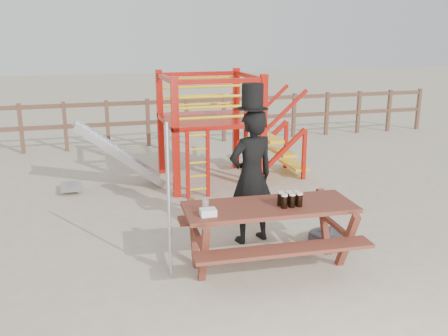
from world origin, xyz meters
TOP-DOWN VIEW (x-y plane):
  - ground at (0.00, 0.00)m, footprint 60.00×60.00m
  - back_fence at (0.00, 7.00)m, footprint 15.09×0.09m
  - playground_fort at (0.12, 3.58)m, footprint 4.71×1.84m
  - picnic_table at (-0.03, -0.18)m, footprint 2.14×1.54m
  - man_with_hat at (0.01, 0.62)m, footprint 0.75×0.58m
  - metal_pole at (-1.25, -0.11)m, footprint 0.04×0.04m
  - parasol_base at (1.02, 0.19)m, footprint 0.59×0.59m
  - paper_bag at (-0.84, -0.32)m, footprint 0.18×0.15m
  - stout_pints at (0.19, -0.28)m, footprint 0.28×0.18m
  - empty_glasses at (-0.84, -0.20)m, footprint 0.08×0.08m

SIDE VIEW (x-z plane):
  - ground at x=0.00m, z-range 0.00..0.00m
  - parasol_base at x=1.02m, z-range -0.06..0.19m
  - picnic_table at x=-0.03m, z-range 0.10..0.90m
  - back_fence at x=0.00m, z-range 0.14..1.34m
  - paper_bag at x=-0.84m, z-range 0.80..0.88m
  - empty_glasses at x=-0.84m, z-range 0.79..0.94m
  - stout_pints at x=0.19m, z-range 0.80..0.97m
  - metal_pole at x=-1.25m, z-range 0.00..1.86m
  - man_with_hat at x=0.01m, z-range -0.11..2.06m
  - playground_fort at x=0.12m, z-range 0.02..2.12m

